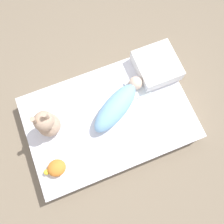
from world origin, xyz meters
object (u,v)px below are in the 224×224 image
object	(u,v)px
swaddled_baby	(117,106)
pillow	(157,66)
turtle_plush	(56,168)
bunny_plush	(47,124)

from	to	relation	value
swaddled_baby	pillow	world-z (taller)	swaddled_baby
swaddled_baby	turtle_plush	distance (m)	0.61
pillow	turtle_plush	distance (m)	1.06
pillow	bunny_plush	xyz separation A→B (m)	(0.91, 0.15, 0.07)
pillow	bunny_plush	distance (m)	0.92
bunny_plush	turtle_plush	size ratio (longest dim) A/B	2.03
swaddled_baby	bunny_plush	xyz separation A→B (m)	(0.50, -0.04, 0.06)
turtle_plush	swaddled_baby	bearing A→B (deg)	-155.38
swaddled_baby	bunny_plush	distance (m)	0.51
pillow	bunny_plush	bearing A→B (deg)	9.35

